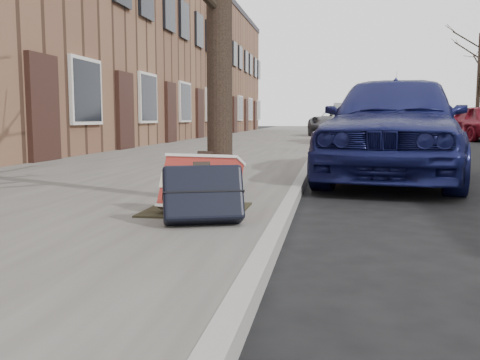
% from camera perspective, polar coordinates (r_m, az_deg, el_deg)
% --- Properties ---
extents(ground, '(120.00, 120.00, 0.00)m').
position_cam_1_polar(ground, '(3.48, 23.86, -9.22)').
color(ground, black).
rests_on(ground, ground).
extents(near_sidewalk, '(5.00, 70.00, 0.12)m').
position_cam_1_polar(near_sidewalk, '(18.49, 0.85, 3.95)').
color(near_sidewalk, slate).
rests_on(near_sidewalk, ground).
extents(house_near, '(6.80, 40.00, 7.00)m').
position_cam_1_polar(house_near, '(21.30, -15.03, 13.35)').
color(house_near, brown).
rests_on(house_near, ground).
extents(dirt_patch, '(0.85, 0.85, 0.02)m').
position_cam_1_polar(dirt_patch, '(4.66, -4.66, -3.16)').
color(dirt_patch, black).
rests_on(dirt_patch, near_sidewalk).
extents(suitcase_red, '(0.70, 0.48, 0.50)m').
position_cam_1_polar(suitcase_red, '(4.41, -4.25, -0.55)').
color(suitcase_red, maroon).
rests_on(suitcase_red, near_sidewalk).
extents(suitcase_navy, '(0.68, 0.53, 0.47)m').
position_cam_1_polar(suitcase_navy, '(4.01, -3.97, -1.48)').
color(suitcase_navy, black).
rests_on(suitcase_navy, near_sidewalk).
extents(car_near_front, '(2.67, 4.95, 1.60)m').
position_cam_1_polar(car_near_front, '(8.25, 16.24, 5.54)').
color(car_near_front, '#14174E').
rests_on(car_near_front, ground).
extents(car_near_mid, '(1.65, 4.38, 1.43)m').
position_cam_1_polar(car_near_mid, '(18.17, 12.29, 5.82)').
color(car_near_mid, '#94969A').
rests_on(car_near_mid, ground).
extents(car_near_back, '(3.58, 5.67, 1.46)m').
position_cam_1_polar(car_near_back, '(25.95, 10.96, 6.08)').
color(car_near_back, '#3D3D43').
rests_on(car_near_back, ground).
extents(car_far_back, '(2.73, 4.63, 1.48)m').
position_cam_1_polar(car_far_back, '(23.95, 23.91, 5.62)').
color(car_far_back, maroon).
rests_on(car_far_back, ground).
extents(tree_far_c, '(0.23, 0.23, 5.48)m').
position_cam_1_polar(tree_far_c, '(33.11, 24.11, 9.41)').
color(tree_far_c, black).
rests_on(tree_far_c, far_sidewalk).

